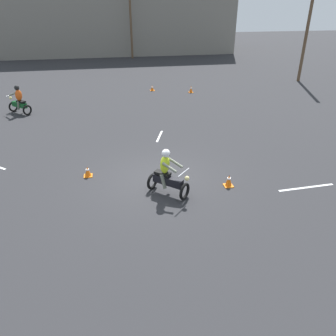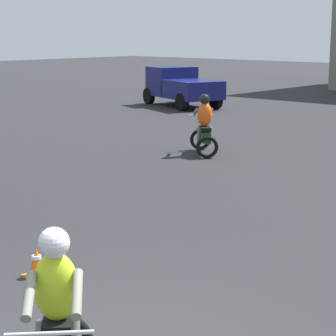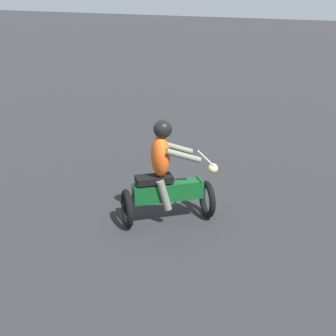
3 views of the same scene
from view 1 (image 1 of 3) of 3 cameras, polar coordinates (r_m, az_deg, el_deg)
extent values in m
plane|color=#28282B|center=(12.22, -1.90, -2.09)|extent=(120.00, 120.00, 0.00)
torus|color=black|center=(10.94, 2.90, -4.09)|extent=(0.48, 0.51, 0.60)
torus|color=black|center=(11.54, -2.74, -2.31)|extent=(0.48, 0.51, 0.60)
cube|color=black|center=(11.11, 0.00, -2.20)|extent=(0.97, 0.92, 0.28)
cube|color=black|center=(11.11, -0.96, -0.92)|extent=(0.59, 0.57, 0.10)
cylinder|color=silver|center=(10.62, 2.75, -0.78)|extent=(0.50, 0.54, 0.04)
sphere|color=#F2E08C|center=(10.65, 3.34, -1.81)|extent=(0.23, 0.23, 0.16)
ellipsoid|color=#CCEA26|center=(10.90, -0.54, 0.62)|extent=(0.48, 0.48, 0.64)
cylinder|color=slate|center=(10.58, 0.25, 0.07)|extent=(0.46, 0.44, 0.27)
cylinder|color=slate|center=(10.89, 1.36, 0.88)|extent=(0.46, 0.44, 0.27)
cylinder|color=slate|center=(11.06, -0.82, -2.37)|extent=(0.26, 0.25, 0.51)
cylinder|color=slate|center=(11.26, -0.05, -1.77)|extent=(0.26, 0.25, 0.51)
sphere|color=white|center=(10.70, -0.36, 2.58)|extent=(0.40, 0.40, 0.28)
torus|color=black|center=(21.97, -25.34, 9.63)|extent=(0.48, 0.51, 0.60)
torus|color=black|center=(20.92, -23.30, 9.25)|extent=(0.48, 0.51, 0.60)
cube|color=#0F4C1E|center=(21.39, -24.46, 10.00)|extent=(0.97, 0.92, 0.28)
cube|color=black|center=(21.15, -24.22, 10.51)|extent=(0.59, 0.57, 0.10)
cylinder|color=silver|center=(21.76, -25.63, 11.36)|extent=(0.50, 0.54, 0.04)
sphere|color=#F2E08C|center=(21.91, -25.73, 10.94)|extent=(0.23, 0.23, 0.16)
ellipsoid|color=#EA5919|center=(21.15, -24.57, 11.46)|extent=(0.48, 0.48, 0.64)
cylinder|color=slate|center=(21.49, -24.63, 11.81)|extent=(0.46, 0.44, 0.27)
cylinder|color=slate|center=(21.28, -25.51, 11.50)|extent=(0.46, 0.44, 0.27)
cylinder|color=slate|center=(21.38, -24.00, 10.09)|extent=(0.26, 0.25, 0.51)
cylinder|color=slate|center=(21.23, -24.61, 9.86)|extent=(0.26, 0.25, 0.51)
sphere|color=black|center=(21.09, -24.86, 12.56)|extent=(0.40, 0.40, 0.28)
cube|color=orange|center=(24.97, -2.76, 13.34)|extent=(0.32, 0.32, 0.03)
cone|color=orange|center=(24.92, -2.77, 13.77)|extent=(0.24, 0.24, 0.36)
cylinder|color=white|center=(24.91, -2.77, 13.89)|extent=(0.13, 0.13, 0.05)
cube|color=orange|center=(12.84, -13.73, -1.32)|extent=(0.32, 0.32, 0.03)
cone|color=orange|center=(12.74, -13.83, -0.50)|extent=(0.24, 0.24, 0.38)
cylinder|color=white|center=(12.72, -13.86, -0.28)|extent=(0.13, 0.13, 0.05)
cube|color=orange|center=(24.45, 4.00, 13.01)|extent=(0.32, 0.32, 0.03)
cone|color=orange|center=(24.40, 4.02, 13.56)|extent=(0.24, 0.24, 0.45)
cylinder|color=white|center=(24.38, 4.02, 13.71)|extent=(0.13, 0.13, 0.05)
cube|color=orange|center=(12.02, 10.45, -3.03)|extent=(0.32, 0.32, 0.03)
cone|color=orange|center=(11.91, 10.55, -2.07)|extent=(0.24, 0.24, 0.43)
cylinder|color=white|center=(11.88, 10.57, -1.80)|extent=(0.13, 0.13, 0.05)
cube|color=silver|center=(12.73, 22.94, -3.14)|extent=(2.17, 0.18, 0.01)
cube|color=silver|center=(16.21, -1.49, 5.56)|extent=(0.58, 1.44, 0.01)
cylinder|color=brown|center=(29.60, 23.22, 21.98)|extent=(0.24, 0.24, 8.61)
cylinder|color=brown|center=(39.73, -6.52, 24.22)|extent=(0.24, 0.24, 8.05)
cube|color=gray|center=(45.66, -9.39, 25.43)|extent=(28.47, 10.21, 9.66)
camera|label=2|loc=(9.11, 32.39, 5.98)|focal=70.00mm
camera|label=3|loc=(23.72, -10.00, 20.67)|focal=50.00mm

